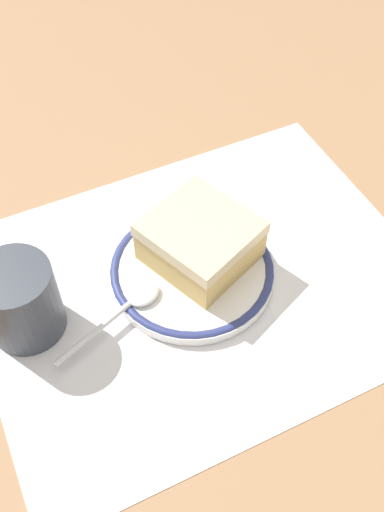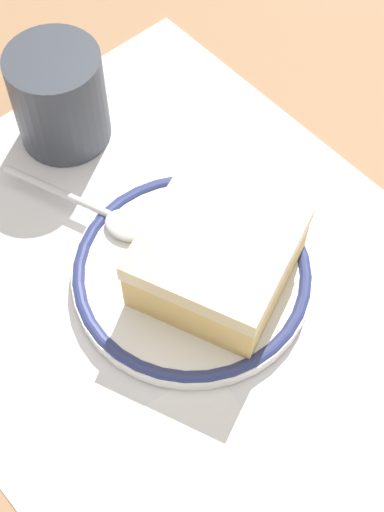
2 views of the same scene
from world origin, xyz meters
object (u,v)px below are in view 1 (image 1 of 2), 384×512
(plate, at_px, (192,270))
(cup, at_px, (22,304))
(spoon, at_px, (129,303))
(napkin, at_px, (329,311))
(cake_slice, at_px, (200,240))

(plate, relative_size, cup, 2.10)
(spoon, bearing_deg, cup, 162.64)
(plate, xyz_separation_m, spoon, (-0.08, -0.02, 0.01))
(plate, xyz_separation_m, napkin, (0.10, -0.10, -0.01))
(spoon, distance_m, napkin, 0.20)
(cup, bearing_deg, spoon, -17.36)
(cake_slice, xyz_separation_m, spoon, (-0.09, -0.03, -0.02))
(spoon, xyz_separation_m, napkin, (0.18, -0.09, -0.01))
(plate, bearing_deg, napkin, -43.95)
(plate, height_order, cup, cup)
(cake_slice, bearing_deg, napkin, -50.98)
(cup, height_order, napkin, cup)
(cup, relative_size, napkin, 0.69)
(cake_slice, height_order, napkin, cake_slice)
(plate, bearing_deg, cup, 175.20)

